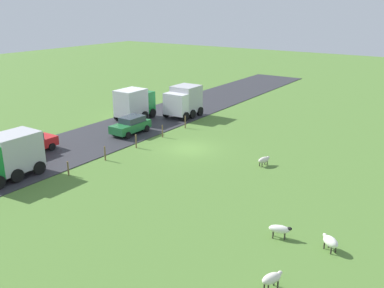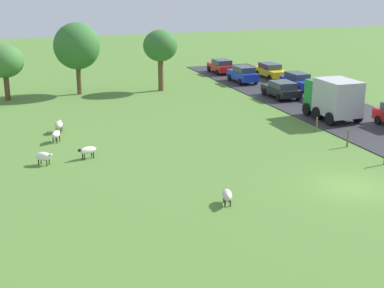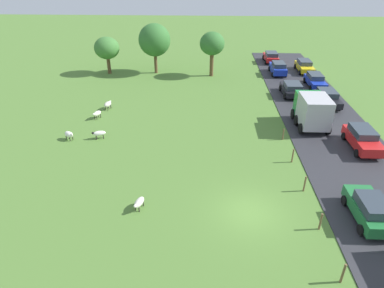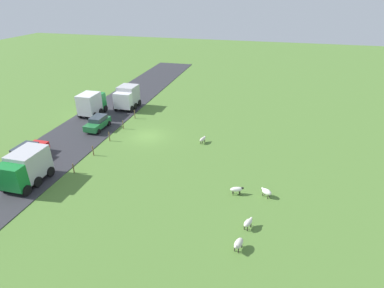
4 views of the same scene
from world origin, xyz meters
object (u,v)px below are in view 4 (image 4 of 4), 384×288
Objects in this scene: sheep_1 at (203,139)px; truck_1 at (91,103)px; truck_0 at (127,97)px; sheep_2 at (237,189)px; car_2 at (98,123)px; sheep_3 at (238,243)px; car_4 at (28,152)px; sheep_0 at (267,192)px; truck_2 at (26,167)px; sheep_4 at (248,223)px.

truck_1 is at bearing -15.34° from sheep_1.
truck_1 is at bearing 45.70° from truck_0.
sheep_2 is 0.30× the size of car_2.
truck_0 is (19.81, -24.32, 1.25)m from sheep_3.
sheep_1 is 19.23m from car_4.
truck_0 is (21.45, -17.51, 1.29)m from sheep_0.
sheep_2 reaches higher than sheep_1.
truck_2 is (21.79, 3.47, 1.22)m from sheep_0.
sheep_2 is 25.98m from truck_0.
sheep_3 is 0.30× the size of car_2.
truck_1 reaches higher than sheep_1.
sheep_2 is (2.59, 0.30, 0.00)m from sheep_0.
sheep_2 is at bearing 136.64° from truck_0.
sheep_3 reaches higher than sheep_4.
truck_0 reaches higher than sheep_0.
car_2 is (0.11, -12.89, -0.84)m from truck_2.
sheep_0 is 7.00m from sheep_3.
sheep_4 is at bearing 108.60° from sheep_2.
car_4 is (22.44, -0.70, 0.39)m from sheep_2.
truck_0 is at bearing -134.30° from truck_1.
truck_2 is at bearing 9.38° from sheep_2.
sheep_1 is 16.20m from truck_0.
car_4 is at bearing -17.13° from sheep_3.
truck_1 is (22.61, -13.98, 1.27)m from sheep_2.
truck_2 is (13.99, 12.38, 1.26)m from sheep_1.
truck_2 is (19.20, 3.17, 1.22)m from sheep_2.
car_4 reaches higher than sheep_4.
truck_0 is 17.51m from car_4.
sheep_2 is 0.32× the size of truck_0.
car_4 is (3.14, 9.02, 0.01)m from car_2.
sheep_1 is 10.58m from sheep_2.
truck_2 is at bearing 9.05° from sheep_0.
car_4 is at bearing 78.20° from truck_0.
truck_2 is at bearing -9.41° from sheep_3.
sheep_1 is 1.07× the size of sheep_4.
sheep_1 is 14.11m from car_2.
sheep_3 is at bearing 76.43° from sheep_0.
truck_1 is 17.49m from truck_2.
truck_0 reaches higher than truck_2.
truck_1 reaches higher than sheep_4.
car_4 is at bearing -50.03° from truck_2.
truck_1 is (17.40, -4.77, 1.31)m from sheep_1.
sheep_0 is at bearing -104.95° from sheep_4.
sheep_3 is 25.95m from car_2.
sheep_4 reaches higher than sheep_2.
truck_0 is 8.15m from car_2.
car_2 is at bearing 86.90° from truck_0.
truck_2 is at bearing 89.09° from truck_0.
sheep_0 is at bearing 156.71° from car_2.
car_4 is (23.84, -4.85, 0.38)m from sheep_4.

